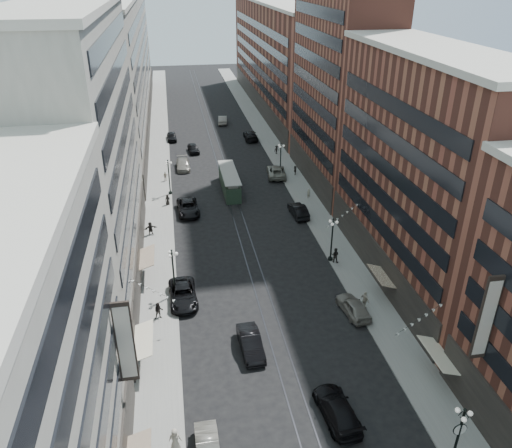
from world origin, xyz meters
TOP-DOWN VIEW (x-y plane):
  - ground at (0.00, 60.00)m, footprint 220.00×220.00m
  - sidewalk_west at (-11.00, 70.00)m, footprint 4.00×180.00m
  - sidewalk_east at (11.00, 70.00)m, footprint 4.00×180.00m
  - rail_west at (-0.70, 70.00)m, footprint 0.12×180.00m
  - rail_east at (0.70, 70.00)m, footprint 0.12×180.00m
  - building_west_mid at (-17.00, 33.00)m, footprint 8.00×36.00m
  - building_west_far at (-17.00, 96.00)m, footprint 8.00×90.00m
  - building_east_mid at (17.00, 28.00)m, footprint 8.00×30.00m
  - building_east_tower at (17.00, 56.00)m, footprint 8.00×26.00m
  - building_east_far at (17.00, 105.00)m, footprint 8.00×72.00m
  - lamppost_sw_far at (-9.20, 28.00)m, footprint 1.03×1.14m
  - lamppost_sw_mid at (-9.20, 55.00)m, footprint 1.03×1.14m
  - lamppost_se_near at (9.20, 4.00)m, footprint 1.08×1.14m
  - lamppost_se_far at (9.20, 32.00)m, footprint 1.03×1.14m
  - lamppost_se_mid at (9.20, 60.00)m, footprint 1.03×1.14m
  - streetcar at (0.00, 55.12)m, footprint 2.43×10.98m
  - car_2 at (-8.40, 26.85)m, footprint 3.02×6.19m
  - car_4 at (8.40, 21.83)m, footprint 2.63×5.18m
  - car_5 at (-2.67, 18.17)m, footprint 2.06×5.32m
  - car_6 at (2.70, 9.53)m, footprint 2.87×6.03m
  - pedestrian_1 at (-9.70, 8.69)m, footprint 0.97×0.60m
  - pedestrian_2 at (-10.88, 24.20)m, footprint 0.91×0.56m
  - pedestrian_4 at (9.80, 22.36)m, footprint 0.87×1.24m
  - car_7 at (-6.80, 48.05)m, footprint 3.24×6.40m
  - car_8 at (-6.80, 65.83)m, footprint 2.31×5.60m
  - car_9 at (-8.40, 82.35)m, footprint 2.03×4.72m
  - car_10 at (8.40, 44.46)m, footprint 2.09×5.25m
  - car_11 at (8.40, 59.55)m, footprint 3.70×6.63m
  - car_12 at (7.39, 80.18)m, footprint 2.69×6.22m
  - car_13 at (-4.50, 74.20)m, footprint 2.32×4.74m
  - car_14 at (3.12, 92.75)m, footprint 2.49×5.52m
  - pedestrian_5 at (-11.94, 42.12)m, footprint 1.71×0.92m
  - pedestrian_6 at (-9.86, 60.42)m, footprint 0.92×0.47m
  - pedestrian_7 at (9.56, 31.46)m, footprint 1.03×0.84m
  - pedestrian_8 at (11.30, 49.79)m, footprint 0.63×0.50m
  - pedestrian_9 at (10.71, 70.24)m, footprint 1.13×0.78m
  - pedestrian_extra_0 at (11.66, 59.59)m, footprint 0.76×1.47m
  - pedestrian_extra_2 at (-9.64, 51.07)m, footprint 0.86×0.62m

SIDE VIEW (x-z plane):
  - ground at x=0.00m, z-range 0.00..0.00m
  - rail_west at x=-0.70m, z-range 0.00..0.02m
  - rail_east at x=0.70m, z-range 0.00..0.02m
  - sidewalk_west at x=-11.00m, z-range 0.00..0.15m
  - sidewalk_east at x=11.00m, z-range 0.00..0.15m
  - car_13 at x=-4.50m, z-range 0.00..1.56m
  - car_9 at x=-8.40m, z-range 0.00..1.59m
  - car_8 at x=-6.80m, z-range 0.00..1.62m
  - car_4 at x=8.40m, z-range 0.00..1.69m
  - car_2 at x=-8.40m, z-range 0.00..1.69m
  - car_6 at x=2.70m, z-range 0.00..1.70m
  - car_10 at x=8.40m, z-range 0.00..1.70m
  - car_5 at x=-2.67m, z-range 0.00..1.73m
  - car_7 at x=-6.80m, z-range 0.00..1.74m
  - car_11 at x=8.40m, z-range 0.00..1.75m
  - car_14 at x=3.12m, z-range 0.00..1.76m
  - car_12 at x=7.39m, z-range 0.00..1.78m
  - pedestrian_8 at x=11.30m, z-range 0.15..1.67m
  - pedestrian_6 at x=-9.86m, z-range 0.15..1.68m
  - pedestrian_extra_0 at x=11.66m, z-range 0.15..1.68m
  - pedestrian_extra_2 at x=-9.64m, z-range 0.15..1.73m
  - pedestrian_9 at x=10.71m, z-range 0.15..1.77m
  - pedestrian_5 at x=-11.94m, z-range 0.15..1.92m
  - pedestrian_2 at x=-10.88m, z-range 0.15..1.94m
  - pedestrian_7 at x=9.56m, z-range 0.15..2.01m
  - pedestrian_1 at x=-9.70m, z-range 0.15..2.03m
  - pedestrian_4 at x=9.80m, z-range 0.15..2.07m
  - streetcar at x=0.00m, z-range -0.12..2.92m
  - lamppost_sw_far at x=-9.20m, z-range 0.34..5.86m
  - lamppost_sw_mid at x=-9.20m, z-range 0.34..5.86m
  - lamppost_se_far at x=9.20m, z-range 0.34..5.86m
  - lamppost_se_mid at x=9.20m, z-range 0.34..5.86m
  - lamppost_se_near at x=9.20m, z-range 0.46..5.98m
  - building_east_mid at x=17.00m, z-range 0.00..24.00m
  - building_east_far at x=17.00m, z-range 0.00..24.00m
  - building_west_far at x=-17.00m, z-range 0.00..26.00m
  - building_west_mid at x=-17.00m, z-range 0.00..28.00m
  - building_east_tower at x=17.00m, z-range 0.00..42.00m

